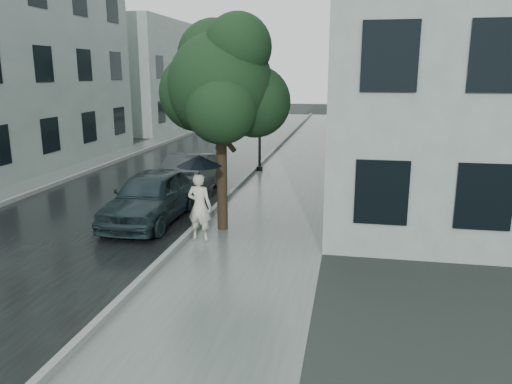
% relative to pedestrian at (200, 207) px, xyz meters
% --- Properties ---
extents(ground, '(120.00, 120.00, 0.00)m').
position_rel_pedestrian_xyz_m(ground, '(1.20, -2.00, -0.90)').
color(ground, black).
rests_on(ground, ground).
extents(sidewalk, '(3.50, 60.00, 0.01)m').
position_rel_pedestrian_xyz_m(sidewalk, '(1.45, 10.00, -0.89)').
color(sidewalk, slate).
rests_on(sidewalk, ground).
extents(kerb_near, '(0.15, 60.00, 0.15)m').
position_rel_pedestrian_xyz_m(kerb_near, '(-0.38, 10.00, -0.82)').
color(kerb_near, slate).
rests_on(kerb_near, ground).
extents(asphalt_road, '(6.85, 60.00, 0.00)m').
position_rel_pedestrian_xyz_m(asphalt_road, '(-3.88, 10.00, -0.90)').
color(asphalt_road, black).
rests_on(asphalt_road, ground).
extents(kerb_far, '(0.15, 60.00, 0.15)m').
position_rel_pedestrian_xyz_m(kerb_far, '(-7.37, 10.00, -0.82)').
color(kerb_far, slate).
rests_on(kerb_far, ground).
extents(sidewalk_far, '(1.70, 60.00, 0.01)m').
position_rel_pedestrian_xyz_m(sidewalk_far, '(-8.30, 10.00, -0.89)').
color(sidewalk_far, '#4C5451').
rests_on(sidewalk_far, ground).
extents(building_near, '(7.02, 36.00, 9.00)m').
position_rel_pedestrian_xyz_m(building_near, '(6.67, 17.50, 3.60)').
color(building_near, '#93A09B').
rests_on(building_near, ground).
extents(building_far_b, '(7.02, 18.00, 8.00)m').
position_rel_pedestrian_xyz_m(building_far_b, '(-12.57, 28.00, 3.10)').
color(building_far_b, '#93A09B').
rests_on(building_far_b, ground).
extents(pedestrian, '(0.70, 0.51, 1.78)m').
position_rel_pedestrian_xyz_m(pedestrian, '(0.00, 0.00, 0.00)').
color(pedestrian, beige).
rests_on(pedestrian, sidewalk).
extents(umbrella, '(1.31, 1.31, 1.36)m').
position_rel_pedestrian_xyz_m(umbrella, '(0.04, -0.05, 1.21)').
color(umbrella, black).
rests_on(umbrella, ground).
extents(street_tree, '(3.63, 3.30, 5.75)m').
position_rel_pedestrian_xyz_m(street_tree, '(0.34, 1.11, 3.07)').
color(street_tree, '#332619').
rests_on(street_tree, ground).
extents(lamp_post, '(0.83, 0.44, 5.59)m').
position_rel_pedestrian_xyz_m(lamp_post, '(-0.32, 9.55, 2.28)').
color(lamp_post, black).
rests_on(lamp_post, ground).
extents(car_near, '(1.82, 4.44, 1.51)m').
position_rel_pedestrian_xyz_m(car_near, '(-1.88, 1.34, -0.14)').
color(car_near, '#1A282C').
rests_on(car_near, ground).
extents(car_far, '(1.51, 4.32, 1.42)m').
position_rel_pedestrian_xyz_m(car_far, '(-1.86, 4.61, -0.18)').
color(car_far, '#27292C').
rests_on(car_far, ground).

